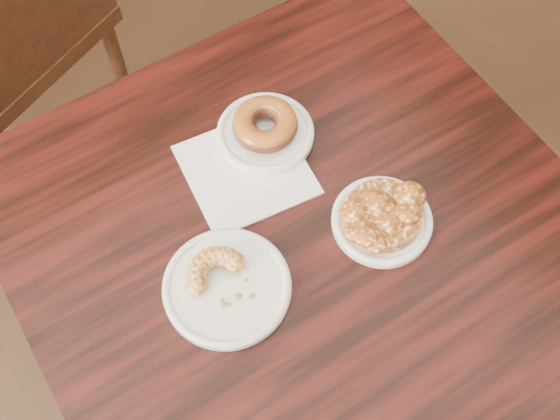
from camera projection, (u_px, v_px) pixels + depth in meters
floor at (274, 410)px, 1.62m from camera, size 5.00×5.00×0.00m
cafe_table at (299, 323)px, 1.33m from camera, size 0.82×0.82×0.75m
napkin at (246, 170)px, 1.05m from camera, size 0.20×0.20×0.00m
plate_donut at (265, 133)px, 1.07m from camera, size 0.15×0.15×0.01m
plate_cruller at (227, 287)px, 0.96m from camera, size 0.18×0.18×0.01m
plate_fritter at (382, 221)px, 1.00m from camera, size 0.14×0.14×0.01m
glazed_donut at (265, 124)px, 1.05m from camera, size 0.10×0.10×0.04m
apple_fritter at (384, 213)px, 0.98m from camera, size 0.15×0.15×0.04m
cruller_fragment at (226, 282)px, 0.94m from camera, size 0.10×0.10×0.03m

